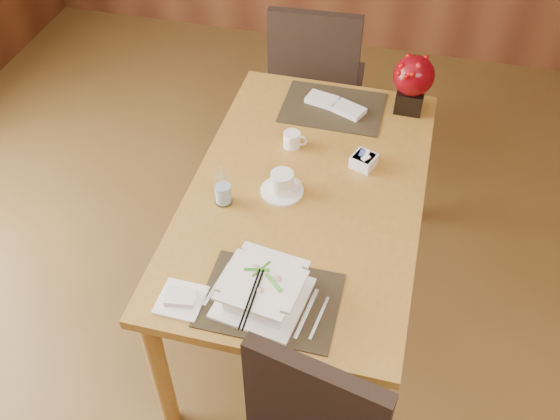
% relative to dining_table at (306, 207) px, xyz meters
% --- Properties ---
extents(ground, '(6.00, 6.00, 0.00)m').
position_rel_dining_table_xyz_m(ground, '(0.00, -0.60, -0.65)').
color(ground, brown).
rests_on(ground, ground).
extents(dining_table, '(0.90, 1.50, 0.75)m').
position_rel_dining_table_xyz_m(dining_table, '(0.00, 0.00, 0.00)').
color(dining_table, '#AA7B2F').
rests_on(dining_table, ground).
extents(placemat_near, '(0.45, 0.33, 0.01)m').
position_rel_dining_table_xyz_m(placemat_near, '(0.00, -0.55, 0.10)').
color(placemat_near, black).
rests_on(placemat_near, dining_table).
extents(placemat_far, '(0.45, 0.33, 0.01)m').
position_rel_dining_table_xyz_m(placemat_far, '(0.00, 0.55, 0.10)').
color(placemat_far, black).
rests_on(placemat_far, dining_table).
extents(soup_setting, '(0.31, 0.31, 0.11)m').
position_rel_dining_table_xyz_m(soup_setting, '(-0.02, -0.56, 0.15)').
color(soup_setting, white).
rests_on(soup_setting, dining_table).
extents(coffee_cup, '(0.17, 0.17, 0.10)m').
position_rel_dining_table_xyz_m(coffee_cup, '(-0.09, -0.04, 0.14)').
color(coffee_cup, white).
rests_on(coffee_cup, dining_table).
extents(water_glass, '(0.09, 0.09, 0.15)m').
position_rel_dining_table_xyz_m(water_glass, '(-0.29, -0.14, 0.17)').
color(water_glass, white).
rests_on(water_glass, dining_table).
extents(creamer_jug, '(0.09, 0.09, 0.07)m').
position_rel_dining_table_xyz_m(creamer_jug, '(-0.12, 0.25, 0.13)').
color(creamer_jug, white).
rests_on(creamer_jug, dining_table).
extents(sugar_caddy, '(0.11, 0.11, 0.05)m').
position_rel_dining_table_xyz_m(sugar_caddy, '(0.19, 0.19, 0.12)').
color(sugar_caddy, white).
rests_on(sugar_caddy, dining_table).
extents(berry_decor, '(0.18, 0.18, 0.26)m').
position_rel_dining_table_xyz_m(berry_decor, '(0.33, 0.63, 0.25)').
color(berry_decor, black).
rests_on(berry_decor, dining_table).
extents(napkins_far, '(0.29, 0.19, 0.02)m').
position_rel_dining_table_xyz_m(napkins_far, '(0.02, 0.55, 0.12)').
color(napkins_far, white).
rests_on(napkins_far, dining_table).
extents(bread_plate, '(0.15, 0.15, 0.01)m').
position_rel_dining_table_xyz_m(bread_plate, '(-0.29, -0.62, 0.10)').
color(bread_plate, white).
rests_on(bread_plate, dining_table).
extents(far_chair, '(0.50, 0.50, 1.02)m').
position_rel_dining_table_xyz_m(far_chair, '(-0.17, 1.02, -0.08)').
color(far_chair, black).
rests_on(far_chair, ground).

